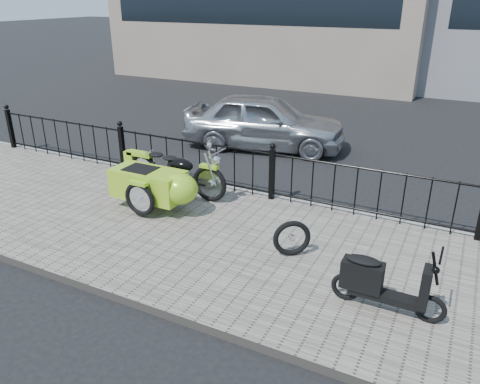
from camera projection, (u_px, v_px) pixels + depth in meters
The scene contains 8 objects.
ground at pixel (240, 233), 7.75m from camera, with size 120.00×120.00×0.00m, color black.
sidewalk at pixel (225, 243), 7.32m from camera, with size 30.00×3.80×0.12m, color #665E56.
curb at pixel (274, 199), 8.91m from camera, with size 30.00×0.10×0.12m, color gray.
iron_fence at pixel (272, 175), 8.59m from camera, with size 14.11×0.11×1.08m.
motorcycle_sidecar at pixel (162, 182), 8.24m from camera, with size 2.28×1.48×0.98m.
scooter at pixel (380, 283), 5.58m from camera, with size 1.36×0.40×0.92m.
spare_tire at pixel (292, 238), 6.76m from camera, with size 0.56×0.56×0.08m, color black.
sedan_car at pixel (264, 122), 11.79m from camera, with size 1.63×4.05×1.38m, color #B3B5BA.
Camera 1 is at (3.11, -6.12, 3.66)m, focal length 35.00 mm.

